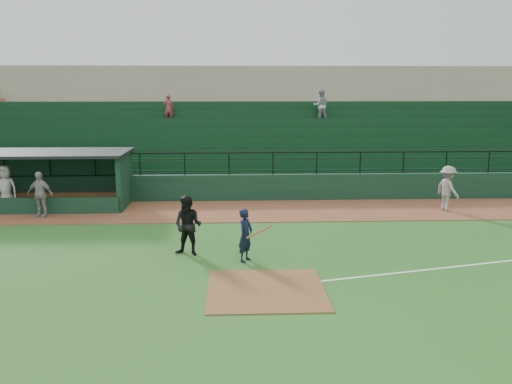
{
  "coord_description": "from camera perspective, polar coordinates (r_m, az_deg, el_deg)",
  "views": [
    {
      "loc": [
        -0.82,
        -14.08,
        5.12
      ],
      "look_at": [
        0.0,
        5.0,
        1.4
      ],
      "focal_mm": 37.95,
      "sensor_mm": 36.0,
      "label": 1
    }
  ],
  "objects": [
    {
      "name": "ground",
      "position": [
        15.0,
        0.83,
        -8.94
      ],
      "size": [
        90.0,
        90.0,
        0.0
      ],
      "primitive_type": "plane",
      "color": "#265B1D",
      "rests_on": "ground"
    },
    {
      "name": "warning_track",
      "position": [
        22.67,
        -0.33,
        -1.99
      ],
      "size": [
        40.0,
        4.0,
        0.03
      ],
      "primitive_type": "cube",
      "color": "brown",
      "rests_on": "ground"
    },
    {
      "name": "home_plate_dirt",
      "position": [
        14.06,
        1.07,
        -10.27
      ],
      "size": [
        3.0,
        3.0,
        0.03
      ],
      "primitive_type": "cube",
      "color": "brown",
      "rests_on": "ground"
    },
    {
      "name": "stadium_structure",
      "position": [
        30.68,
        -0.93,
        5.76
      ],
      "size": [
        38.0,
        13.08,
        6.4
      ],
      "color": "#10311D",
      "rests_on": "ground"
    },
    {
      "name": "dugout",
      "position": [
        25.55,
        -22.9,
        1.63
      ],
      "size": [
        8.9,
        3.2,
        2.42
      ],
      "color": "#10311D",
      "rests_on": "ground"
    },
    {
      "name": "batter_at_plate",
      "position": [
        16.08,
        -1.1,
        -4.56
      ],
      "size": [
        1.1,
        0.72,
        1.6
      ],
      "color": "black",
      "rests_on": "ground"
    },
    {
      "name": "umpire",
      "position": [
        16.76,
        -7.17,
        -3.54
      ],
      "size": [
        1.09,
        0.97,
        1.86
      ],
      "primitive_type": "imported",
      "rotation": [
        0.0,
        0.0,
        -0.35
      ],
      "color": "black",
      "rests_on": "ground"
    },
    {
      "name": "runner",
      "position": [
        23.83,
        19.56,
        0.36
      ],
      "size": [
        1.04,
        1.37,
        1.88
      ],
      "primitive_type": "imported",
      "rotation": [
        0.0,
        0.0,
        1.88
      ],
      "color": "gray",
      "rests_on": "warning_track"
    },
    {
      "name": "dugout_player_a",
      "position": [
        23.05,
        -21.82,
        -0.23
      ],
      "size": [
        1.13,
        0.65,
        1.82
      ],
      "primitive_type": "imported",
      "rotation": [
        0.0,
        0.0,
        -0.21
      ],
      "color": "#9F9B95",
      "rests_on": "warning_track"
    },
    {
      "name": "dugout_player_b",
      "position": [
        24.34,
        -24.91,
        0.28
      ],
      "size": [
        1.01,
        0.7,
        1.97
      ],
      "primitive_type": "imported",
      "rotation": [
        0.0,
        0.0,
        -0.08
      ],
      "color": "#A19C96",
      "rests_on": "warning_track"
    }
  ]
}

